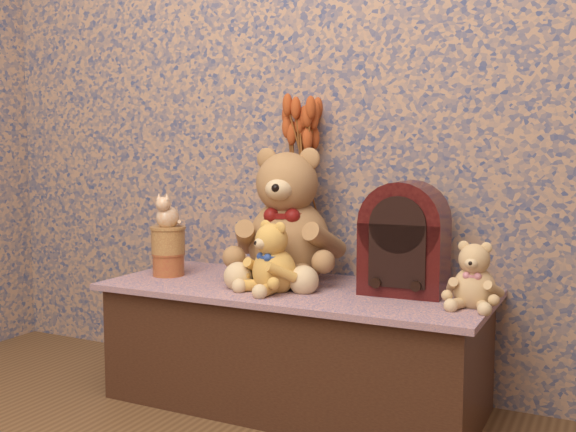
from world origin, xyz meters
name	(u,v)px	position (x,y,z in m)	size (l,w,h in m)	color
display_shelf	(295,346)	(0.00, 1.24, 0.20)	(1.28, 0.55, 0.40)	#3B417A
teddy_large	(289,209)	(-0.08, 1.35, 0.65)	(0.39, 0.47, 0.49)	#9B6C3C
teddy_medium	(274,253)	(-0.03, 1.15, 0.52)	(0.19, 0.23, 0.24)	gold
teddy_small	(475,272)	(0.59, 1.21, 0.50)	(0.16, 0.19, 0.21)	tan
cathedral_radio	(405,237)	(0.35, 1.30, 0.58)	(0.26, 0.19, 0.36)	black
ceramic_vase	(301,245)	(-0.07, 1.42, 0.51)	(0.13, 0.13, 0.22)	tan
dried_stalks	(301,152)	(-0.07, 1.42, 0.85)	(0.24, 0.24, 0.45)	#AD441B
biscuit_tin_lower	(169,264)	(-0.49, 1.21, 0.44)	(0.11, 0.11, 0.08)	#B47934
biscuit_tin_upper	(168,240)	(-0.49, 1.21, 0.53)	(0.12, 0.12, 0.09)	tan
cat_figurine	(168,210)	(-0.49, 1.21, 0.64)	(0.09, 0.10, 0.13)	silver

